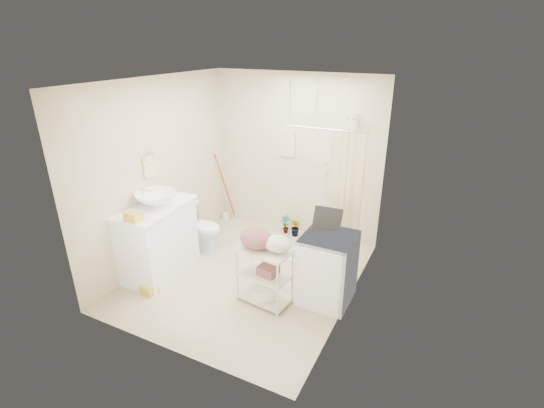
{
  "coord_description": "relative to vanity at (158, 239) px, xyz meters",
  "views": [
    {
      "loc": [
        2.37,
        -4.02,
        3.04
      ],
      "look_at": [
        0.25,
        0.25,
        1.03
      ],
      "focal_mm": 26.0,
      "sensor_mm": 36.0,
      "label": 1
    }
  ],
  "objects": [
    {
      "name": "floor",
      "position": [
        1.16,
        0.44,
        -0.5
      ],
      "size": [
        3.2,
        3.2,
        0.0
      ],
      "primitive_type": "plane",
      "color": "#C2B392",
      "rests_on": "ground"
    },
    {
      "name": "ceiling",
      "position": [
        1.16,
        0.44,
        2.1
      ],
      "size": [
        2.8,
        3.2,
        0.04
      ],
      "primitive_type": "cube",
      "color": "silver",
      "rests_on": "ground"
    },
    {
      "name": "wall_back",
      "position": [
        1.16,
        2.04,
        0.8
      ],
      "size": [
        2.8,
        0.04,
        2.6
      ],
      "primitive_type": "cube",
      "color": "beige",
      "rests_on": "ground"
    },
    {
      "name": "wall_front",
      "position": [
        1.16,
        -1.16,
        0.8
      ],
      "size": [
        2.8,
        0.04,
        2.6
      ],
      "primitive_type": "cube",
      "color": "beige",
      "rests_on": "ground"
    },
    {
      "name": "wall_left",
      "position": [
        -0.24,
        0.44,
        0.8
      ],
      "size": [
        0.04,
        3.2,
        2.6
      ],
      "primitive_type": "cube",
      "color": "beige",
      "rests_on": "ground"
    },
    {
      "name": "wall_right",
      "position": [
        2.56,
        0.44,
        0.8
      ],
      "size": [
        0.04,
        3.2,
        2.6
      ],
      "primitive_type": "cube",
      "color": "beige",
      "rests_on": "ground"
    },
    {
      "name": "vanity",
      "position": [
        0.0,
        0.0,
        0.0
      ],
      "size": [
        0.71,
        1.17,
        0.99
      ],
      "primitive_type": "cube",
      "rotation": [
        0.0,
        0.0,
        0.07
      ],
      "color": "white",
      "rests_on": "ground"
    },
    {
      "name": "sink",
      "position": [
        0.02,
        0.04,
        0.59
      ],
      "size": [
        0.64,
        0.64,
        0.19
      ],
      "primitive_type": "imported",
      "rotation": [
        0.0,
        0.0,
        0.2
      ],
      "color": "white",
      "rests_on": "vanity"
    },
    {
      "name": "counter_basket",
      "position": [
        0.09,
        -0.45,
        0.55
      ],
      "size": [
        0.2,
        0.16,
        0.11
      ],
      "primitive_type": "cube",
      "rotation": [
        0.0,
        0.0,
        -0.02
      ],
      "color": "gold",
      "rests_on": "vanity"
    },
    {
      "name": "floor_basket",
      "position": [
        0.22,
        -0.49,
        -0.42
      ],
      "size": [
        0.32,
        0.26,
        0.16
      ],
      "primitive_type": "cube",
      "rotation": [
        0.0,
        0.0,
        -0.11
      ],
      "color": "gold",
      "rests_on": "ground"
    },
    {
      "name": "toilet",
      "position": [
        0.12,
        0.82,
        -0.15
      ],
      "size": [
        0.71,
        0.44,
        0.7
      ],
      "primitive_type": "imported",
      "rotation": [
        0.0,
        0.0,
        1.49
      ],
      "color": "white",
      "rests_on": "ground"
    },
    {
      "name": "mop",
      "position": [
        -0.13,
        1.88,
        0.12
      ],
      "size": [
        0.15,
        0.15,
        1.23
      ],
      "primitive_type": null,
      "rotation": [
        0.0,
        0.0,
        -0.36
      ],
      "color": "maroon",
      "rests_on": "ground"
    },
    {
      "name": "potted_plant_a",
      "position": [
        1.08,
        1.85,
        -0.34
      ],
      "size": [
        0.18,
        0.14,
        0.32
      ],
      "primitive_type": "imported",
      "rotation": [
        0.0,
        0.0,
        -0.16
      ],
      "color": "brown",
      "rests_on": "ground"
    },
    {
      "name": "potted_plant_b",
      "position": [
        1.28,
        1.81,
        -0.34
      ],
      "size": [
        0.22,
        0.21,
        0.32
      ],
      "primitive_type": "imported",
      "rotation": [
        0.0,
        0.0,
        -0.48
      ],
      "color": "brown",
      "rests_on": "ground"
    },
    {
      "name": "hanging_towel",
      "position": [
        1.01,
        2.02,
        1.0
      ],
      "size": [
        0.28,
        0.03,
        0.42
      ],
      "primitive_type": "cube",
      "color": "beige",
      "rests_on": "wall_back"
    },
    {
      "name": "towel_ring",
      "position": [
        -0.22,
        0.24,
        0.97
      ],
      "size": [
        0.04,
        0.22,
        0.34
      ],
      "primitive_type": null,
      "color": "#E8CF81",
      "rests_on": "wall_left"
    },
    {
      "name": "tp_holder",
      "position": [
        -0.2,
        0.49,
        0.22
      ],
      "size": [
        0.08,
        0.12,
        0.14
      ],
      "primitive_type": null,
      "color": "silver",
      "rests_on": "wall_left"
    },
    {
      "name": "shower",
      "position": [
        2.01,
        1.49,
        0.55
      ],
      "size": [
        1.1,
        1.1,
        2.1
      ],
      "primitive_type": null,
      "color": "white",
      "rests_on": "ground"
    },
    {
      "name": "shampoo_bottle_a",
      "position": [
        1.8,
        1.95,
        0.95
      ],
      "size": [
        0.13,
        0.13,
        0.25
      ],
      "primitive_type": "imported",
      "rotation": [
        0.0,
        0.0,
        0.38
      ],
      "color": "silver",
      "rests_on": "shower"
    },
    {
      "name": "shampoo_bottle_b",
      "position": [
        1.92,
        1.95,
        0.9
      ],
      "size": [
        0.09,
        0.09,
        0.16
      ],
      "primitive_type": "imported",
      "rotation": [
        0.0,
        0.0,
        0.25
      ],
      "color": "#4D6BAD",
      "rests_on": "shower"
    },
    {
      "name": "washing_machine",
      "position": [
        2.3,
        0.42,
        -0.05
      ],
      "size": [
        0.61,
        0.63,
        0.89
      ],
      "primitive_type": "cube",
      "rotation": [
        0.0,
        0.0,
        -0.0
      ],
      "color": "white",
      "rests_on": "ground"
    },
    {
      "name": "laundry_rack",
      "position": [
        1.63,
        0.04,
        -0.05
      ],
      "size": [
        0.68,
        0.45,
        0.88
      ],
      "primitive_type": null,
      "rotation": [
        0.0,
        0.0,
        -0.13
      ],
      "color": "beige",
      "rests_on": "ground"
    },
    {
      "name": "ironing_board",
      "position": [
        2.2,
        0.45,
        0.11
      ],
      "size": [
        0.36,
        0.22,
        1.21
      ],
      "primitive_type": null,
      "rotation": [
        0.0,
        0.0,
        0.39
      ],
      "color": "black",
      "rests_on": "ground"
    }
  ]
}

